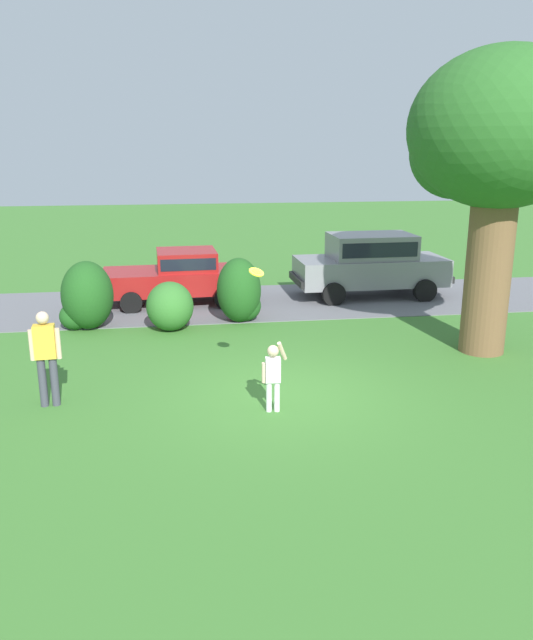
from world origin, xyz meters
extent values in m
plane|color=#3D752D|center=(0.00, 0.00, 0.00)|extent=(80.00, 80.00, 0.00)
cube|color=slate|center=(0.00, 7.08, 0.01)|extent=(28.00, 4.40, 0.02)
cylinder|color=brown|center=(4.82, 1.84, 1.83)|extent=(0.98, 0.98, 3.66)
ellipsoid|color=#286023|center=(4.82, 1.84, 4.83)|extent=(3.87, 3.87, 3.29)
ellipsoid|color=#286023|center=(4.28, 2.76, 4.34)|extent=(2.04, 2.04, 2.04)
ellipsoid|color=#1E511C|center=(-4.17, 5.02, 0.86)|extent=(1.29, 1.47, 1.72)
ellipsoid|color=#1E511C|center=(-4.51, 4.97, 0.34)|extent=(0.76, 0.76, 0.69)
ellipsoid|color=#33702B|center=(-2.13, 4.56, 0.62)|extent=(1.17, 1.25, 1.23)
ellipsoid|color=#1E511C|center=(-0.34, 5.09, 0.85)|extent=(1.15, 1.29, 1.69)
ellipsoid|color=#1E511C|center=(-0.21, 5.14, 0.41)|extent=(0.90, 0.90, 0.81)
cube|color=maroon|center=(-1.95, 7.36, 0.68)|extent=(4.27, 2.02, 0.64)
cube|color=maroon|center=(-1.63, 7.38, 1.28)|extent=(1.75, 1.69, 0.56)
cube|color=black|center=(-1.63, 7.38, 1.28)|extent=(1.61, 1.70, 0.34)
cylinder|color=black|center=(-3.21, 6.37, 0.30)|extent=(0.61, 0.25, 0.60)
cylinder|color=black|center=(-3.29, 8.25, 0.30)|extent=(0.61, 0.25, 0.60)
cylinder|color=black|center=(-0.60, 6.48, 0.30)|extent=(0.61, 0.25, 0.60)
cylinder|color=black|center=(-0.68, 8.36, 0.30)|extent=(0.61, 0.25, 0.60)
cube|color=black|center=(-4.08, 7.27, 0.52)|extent=(0.19, 1.75, 0.20)
cube|color=black|center=(0.19, 7.45, 0.52)|extent=(0.19, 1.75, 0.20)
cube|color=gray|center=(3.92, 7.36, 0.80)|extent=(4.54, 1.93, 0.80)
cube|color=gray|center=(3.92, 7.36, 1.56)|extent=(2.51, 1.67, 0.72)
cube|color=black|center=(3.92, 7.36, 1.56)|extent=(2.31, 1.68, 0.43)
cylinder|color=black|center=(2.55, 6.40, 0.34)|extent=(0.68, 0.23, 0.68)
cylinder|color=black|center=(2.51, 8.27, 0.34)|extent=(0.68, 0.23, 0.68)
cylinder|color=black|center=(5.34, 6.45, 0.34)|extent=(0.68, 0.23, 0.68)
cylinder|color=black|center=(5.30, 8.33, 0.34)|extent=(0.68, 0.23, 0.68)
cube|color=black|center=(1.63, 7.32, 0.60)|extent=(0.15, 1.75, 0.20)
cube|color=black|center=(6.21, 7.41, 0.60)|extent=(0.15, 1.75, 0.20)
cylinder|color=white|center=(-0.43, -0.78, 0.28)|extent=(0.10, 0.10, 0.55)
cylinder|color=white|center=(-0.29, -0.79, 0.28)|extent=(0.10, 0.10, 0.55)
cube|color=white|center=(-0.36, -0.79, 0.77)|extent=(0.27, 0.18, 0.44)
sphere|color=beige|center=(-0.36, -0.79, 1.11)|extent=(0.20, 0.20, 0.20)
cylinder|color=beige|center=(-0.20, -0.75, 1.09)|extent=(0.21, 0.23, 0.39)
cylinder|color=beige|center=(-0.52, -0.78, 0.72)|extent=(0.07, 0.07, 0.36)
cylinder|color=yellow|center=(-0.51, 0.24, 2.28)|extent=(0.30, 0.27, 0.19)
cylinder|color=orange|center=(-0.51, 0.24, 2.28)|extent=(0.17, 0.15, 0.12)
cylinder|color=#3F3F4C|center=(-4.16, 0.04, 0.45)|extent=(0.14, 0.14, 0.90)
cylinder|color=#3F3F4C|center=(-4.36, 0.03, 0.45)|extent=(0.14, 0.14, 0.90)
cube|color=gold|center=(-4.26, 0.04, 1.20)|extent=(0.37, 0.24, 0.60)
sphere|color=beige|center=(-4.26, 0.04, 1.63)|extent=(0.22, 0.22, 0.22)
cylinder|color=beige|center=(-4.04, 0.05, 1.15)|extent=(0.09, 0.09, 0.55)
cylinder|color=beige|center=(-4.48, 0.02, 1.15)|extent=(0.09, 0.09, 0.55)
camera|label=1|loc=(-1.95, -10.84, 4.49)|focal=35.29mm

